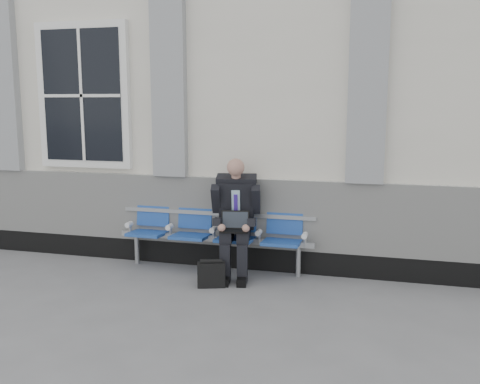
# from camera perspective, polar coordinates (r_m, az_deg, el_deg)

# --- Properties ---
(ground) EXTENTS (70.00, 70.00, 0.00)m
(ground) POSITION_cam_1_polar(r_m,az_deg,el_deg) (7.01, -24.18, -9.29)
(ground) COLOR slate
(ground) RESTS_ON ground
(station_building) EXTENTS (14.40, 4.40, 4.49)m
(station_building) POSITION_cam_1_polar(r_m,az_deg,el_deg) (9.60, -11.96, 9.70)
(station_building) COLOR silver
(station_building) RESTS_ON ground
(bench) EXTENTS (2.60, 0.47, 0.91)m
(bench) POSITION_cam_1_polar(r_m,az_deg,el_deg) (6.94, -2.71, -3.89)
(bench) COLOR #9EA0A3
(bench) RESTS_ON ground
(businessman) EXTENTS (0.65, 0.87, 1.48)m
(businessman) POSITION_cam_1_polar(r_m,az_deg,el_deg) (6.67, -0.45, -2.29)
(businessman) COLOR black
(businessman) RESTS_ON ground
(briefcase) EXTENTS (0.35, 0.23, 0.34)m
(briefcase) POSITION_cam_1_polar(r_m,az_deg,el_deg) (6.40, -3.08, -8.74)
(briefcase) COLOR black
(briefcase) RESTS_ON ground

